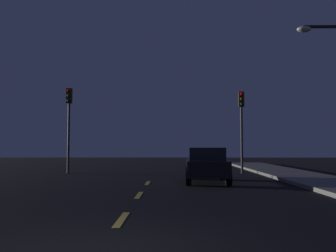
{
  "coord_description": "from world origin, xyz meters",
  "views": [
    {
      "loc": [
        1.11,
        -5.0,
        1.55
      ],
      "look_at": [
        0.82,
        13.71,
        2.67
      ],
      "focal_mm": 37.55,
      "sensor_mm": 36.0,
      "label": 1
    }
  ],
  "objects_px": {
    "traffic_signal_left": "(69,114)",
    "street_lamp_right": "(336,87)",
    "traffic_signal_right": "(242,116)",
    "car_stopped_ahead": "(206,165)"
  },
  "relations": [
    {
      "from": "traffic_signal_left",
      "to": "street_lamp_right",
      "type": "bearing_deg",
      "value": -28.99
    },
    {
      "from": "traffic_signal_right",
      "to": "street_lamp_right",
      "type": "relative_size",
      "value": 0.75
    },
    {
      "from": "car_stopped_ahead",
      "to": "traffic_signal_right",
      "type": "bearing_deg",
      "value": 63.61
    },
    {
      "from": "traffic_signal_left",
      "to": "traffic_signal_right",
      "type": "relative_size",
      "value": 1.05
    },
    {
      "from": "car_stopped_ahead",
      "to": "street_lamp_right",
      "type": "height_order",
      "value": "street_lamp_right"
    },
    {
      "from": "traffic_signal_left",
      "to": "car_stopped_ahead",
      "type": "bearing_deg",
      "value": -34.06
    },
    {
      "from": "traffic_signal_left",
      "to": "street_lamp_right",
      "type": "distance_m",
      "value": 14.44
    },
    {
      "from": "traffic_signal_right",
      "to": "street_lamp_right",
      "type": "height_order",
      "value": "street_lamp_right"
    },
    {
      "from": "traffic_signal_left",
      "to": "traffic_signal_right",
      "type": "xyz_separation_m",
      "value": [
        10.27,
        -0.0,
        -0.15
      ]
    },
    {
      "from": "traffic_signal_left",
      "to": "traffic_signal_right",
      "type": "height_order",
      "value": "traffic_signal_left"
    }
  ]
}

